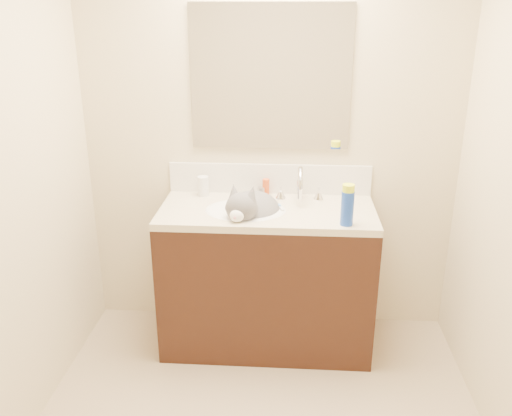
# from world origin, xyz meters

# --- Properties ---
(room_shell) EXTENTS (2.24, 2.54, 2.52)m
(room_shell) POSITION_xyz_m (0.00, 0.00, 1.49)
(room_shell) COLOR beige
(room_shell) RESTS_ON ground
(vanity_cabinet) EXTENTS (1.20, 0.55, 0.82)m
(vanity_cabinet) POSITION_xyz_m (0.00, 0.97, 0.41)
(vanity_cabinet) COLOR black
(vanity_cabinet) RESTS_ON ground
(counter_slab) EXTENTS (1.20, 0.55, 0.04)m
(counter_slab) POSITION_xyz_m (0.00, 0.97, 0.84)
(counter_slab) COLOR beige
(counter_slab) RESTS_ON vanity_cabinet
(basin) EXTENTS (0.45, 0.36, 0.14)m
(basin) POSITION_xyz_m (-0.12, 0.94, 0.79)
(basin) COLOR white
(basin) RESTS_ON vanity_cabinet
(faucet) EXTENTS (0.28, 0.20, 0.21)m
(faucet) POSITION_xyz_m (0.18, 1.11, 0.95)
(faucet) COLOR silver
(faucet) RESTS_ON counter_slab
(cat) EXTENTS (0.41, 0.49, 0.34)m
(cat) POSITION_xyz_m (-0.09, 0.96, 0.84)
(cat) COLOR #575557
(cat) RESTS_ON basin
(backsplash) EXTENTS (1.20, 0.02, 0.18)m
(backsplash) POSITION_xyz_m (0.00, 1.24, 0.95)
(backsplash) COLOR silver
(backsplash) RESTS_ON counter_slab
(mirror) EXTENTS (0.90, 0.02, 0.80)m
(mirror) POSITION_xyz_m (0.00, 1.24, 1.54)
(mirror) COLOR white
(mirror) RESTS_ON room_shell
(pill_bottle) EXTENTS (0.08, 0.08, 0.12)m
(pill_bottle) POSITION_xyz_m (-0.39, 1.16, 0.92)
(pill_bottle) COLOR silver
(pill_bottle) RESTS_ON counter_slab
(pill_label) EXTENTS (0.07, 0.07, 0.04)m
(pill_label) POSITION_xyz_m (-0.39, 1.16, 0.90)
(pill_label) COLOR orange
(pill_label) RESTS_ON pill_bottle
(silver_jar) EXTENTS (0.06, 0.06, 0.05)m
(silver_jar) POSITION_xyz_m (-0.05, 1.18, 0.89)
(silver_jar) COLOR #B7B7BC
(silver_jar) RESTS_ON counter_slab
(amber_bottle) EXTENTS (0.04, 0.04, 0.10)m
(amber_bottle) POSITION_xyz_m (-0.02, 1.19, 0.91)
(amber_bottle) COLOR #DA4D19
(amber_bottle) RESTS_ON counter_slab
(toothbrush) EXTENTS (0.06, 0.13, 0.01)m
(toothbrush) POSITION_xyz_m (0.06, 1.00, 0.86)
(toothbrush) COLOR silver
(toothbrush) RESTS_ON counter_slab
(toothbrush_head) EXTENTS (0.03, 0.03, 0.02)m
(toothbrush_head) POSITION_xyz_m (0.06, 1.00, 0.87)
(toothbrush_head) COLOR #6CA2E6
(toothbrush_head) RESTS_ON counter_slab
(spray_can) EXTENTS (0.08, 0.08, 0.18)m
(spray_can) POSITION_xyz_m (0.42, 0.77, 0.95)
(spray_can) COLOR #1940B4
(spray_can) RESTS_ON counter_slab
(spray_cap) EXTENTS (0.08, 0.08, 0.04)m
(spray_cap) POSITION_xyz_m (0.42, 0.77, 1.06)
(spray_cap) COLOR #E2F81A
(spray_cap) RESTS_ON spray_can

